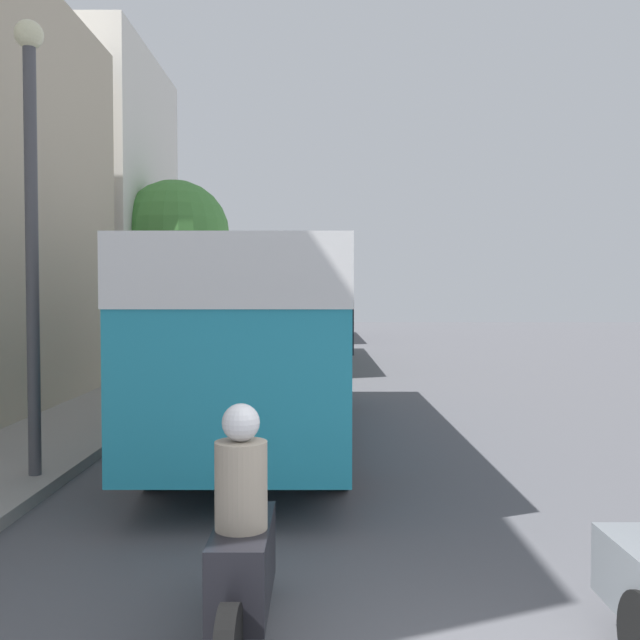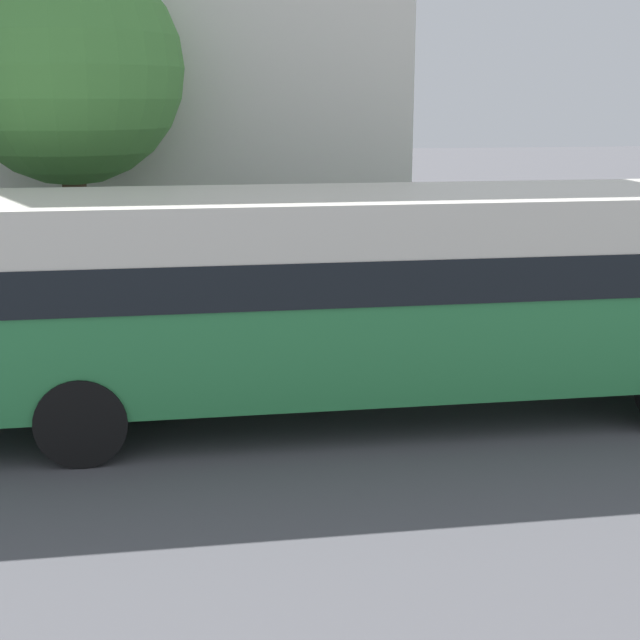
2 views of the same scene
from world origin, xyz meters
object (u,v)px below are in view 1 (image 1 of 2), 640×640
(bus_following, at_px, (286,312))
(bus_third_in_line, at_px, (299,302))
(pedestrian_near_curb, at_px, (238,324))
(bus_lead, at_px, (263,321))
(motorcycle_behind_lead, at_px, (240,552))

(bus_following, relative_size, bus_third_in_line, 0.99)
(bus_following, height_order, bus_third_in_line, bus_third_in_line)
(bus_following, relative_size, pedestrian_near_curb, 6.28)
(bus_following, distance_m, pedestrian_near_curb, 8.37)
(bus_following, bearing_deg, bus_lead, -88.99)
(bus_third_in_line, bearing_deg, motorcycle_behind_lead, -89.15)
(motorcycle_behind_lead, relative_size, pedestrian_near_curb, 1.24)
(bus_third_in_line, height_order, pedestrian_near_curb, bus_third_in_line)
(bus_third_in_line, xyz_separation_m, motorcycle_behind_lead, (0.53, -35.64, -1.37))
(bus_lead, xyz_separation_m, bus_following, (-0.25, 14.09, -0.17))
(motorcycle_behind_lead, bearing_deg, bus_lead, 93.15)
(bus_lead, bearing_deg, pedestrian_near_curb, 97.51)
(bus_following, relative_size, motorcycle_behind_lead, 5.06)
(bus_third_in_line, distance_m, pedestrian_near_curb, 7.04)
(bus_lead, distance_m, bus_following, 14.10)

